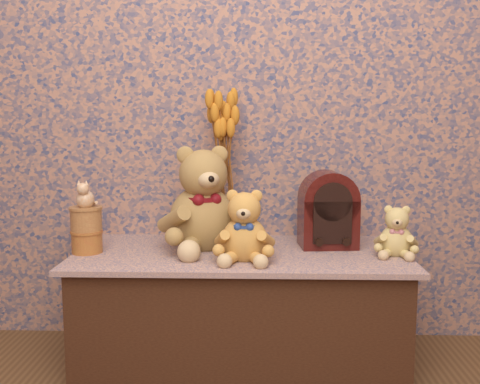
# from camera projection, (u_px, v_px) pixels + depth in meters

# --- Properties ---
(display_shelf) EXTENTS (1.28, 0.61, 0.46)m
(display_shelf) POSITION_uv_depth(u_px,v_px,m) (240.00, 307.00, 2.15)
(display_shelf) COLOR navy
(display_shelf) RESTS_ON ground
(teddy_large) EXTENTS (0.47, 0.51, 0.44)m
(teddy_large) POSITION_uv_depth(u_px,v_px,m) (202.00, 194.00, 2.14)
(teddy_large) COLOR olive
(teddy_large) RESTS_ON display_shelf
(teddy_medium) EXTENTS (0.23, 0.27, 0.28)m
(teddy_medium) POSITION_uv_depth(u_px,v_px,m) (245.00, 222.00, 1.97)
(teddy_medium) COLOR #B37932
(teddy_medium) RESTS_ON display_shelf
(teddy_small) EXTENTS (0.20, 0.22, 0.20)m
(teddy_small) POSITION_uv_depth(u_px,v_px,m) (396.00, 229.00, 2.04)
(teddy_small) COLOR tan
(teddy_small) RESTS_ON display_shelf
(cathedral_radio) EXTENTS (0.24, 0.18, 0.31)m
(cathedral_radio) POSITION_uv_depth(u_px,v_px,m) (328.00, 209.00, 2.17)
(cathedral_radio) COLOR #3A0D0A
(cathedral_radio) RESTS_ON display_shelf
(ceramic_vase) EXTENTS (0.13, 0.13, 0.20)m
(ceramic_vase) POSITION_uv_depth(u_px,v_px,m) (224.00, 219.00, 2.26)
(ceramic_vase) COLOR tan
(ceramic_vase) RESTS_ON display_shelf
(dried_stalks) EXTENTS (0.27, 0.27, 0.39)m
(dried_stalks) POSITION_uv_depth(u_px,v_px,m) (224.00, 148.00, 2.22)
(dried_stalks) COLOR orange
(dried_stalks) RESTS_ON ceramic_vase
(biscuit_tin_lower) EXTENTS (0.12, 0.12, 0.08)m
(biscuit_tin_lower) POSITION_uv_depth(u_px,v_px,m) (87.00, 242.00, 2.09)
(biscuit_tin_lower) COLOR gold
(biscuit_tin_lower) RESTS_ON display_shelf
(biscuit_tin_upper) EXTENTS (0.13, 0.13, 0.09)m
(biscuit_tin_upper) POSITION_uv_depth(u_px,v_px,m) (86.00, 219.00, 2.07)
(biscuit_tin_upper) COLOR tan
(biscuit_tin_upper) RESTS_ON biscuit_tin_lower
(cat_figurine) EXTENTS (0.08, 0.09, 0.11)m
(cat_figurine) POSITION_uv_depth(u_px,v_px,m) (85.00, 193.00, 2.06)
(cat_figurine) COLOR silver
(cat_figurine) RESTS_ON biscuit_tin_upper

